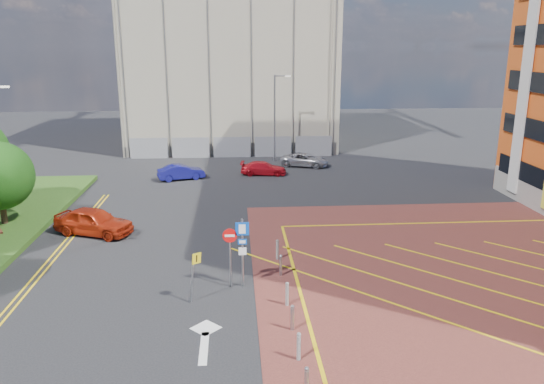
{
  "coord_description": "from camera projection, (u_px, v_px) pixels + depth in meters",
  "views": [
    {
      "loc": [
        0.23,
        -20.98,
        10.45
      ],
      "look_at": [
        2.08,
        4.65,
        3.38
      ],
      "focal_mm": 35.0,
      "sensor_mm": 36.0,
      "label": 1
    }
  ],
  "objects": [
    {
      "name": "car_blue_back",
      "position": [
        181.0,
        172.0,
        42.96
      ],
      "size": [
        3.97,
        2.36,
        1.24
      ],
      "primitive_type": "imported",
      "rotation": [
        0.0,
        0.0,
        1.87
      ],
      "color": "navy",
      "rests_on": "ground"
    },
    {
      "name": "car_red_left",
      "position": [
        94.0,
        221.0,
        30.35
      ],
      "size": [
        4.94,
        3.42,
        1.56
      ],
      "primitive_type": "imported",
      "rotation": [
        0.0,
        0.0,
        1.19
      ],
      "color": "#AA260E",
      "rests_on": "ground"
    },
    {
      "name": "warning_sign",
      "position": [
        194.0,
        271.0,
        22.04
      ],
      "size": [
        0.56,
        0.38,
        2.25
      ],
      "color": "#9EA0A8",
      "rests_on": "ground"
    },
    {
      "name": "car_silver_back",
      "position": [
        305.0,
        160.0,
        47.75
      ],
      "size": [
        4.68,
        3.28,
        1.19
      ],
      "primitive_type": "imported",
      "rotation": [
        0.0,
        0.0,
        1.23
      ],
      "color": "#A5A4AB",
      "rests_on": "ground"
    },
    {
      "name": "lamp_back",
      "position": [
        276.0,
        115.0,
        48.99
      ],
      "size": [
        1.53,
        0.16,
        8.0
      ],
      "color": "#9EA0A8",
      "rests_on": "ground"
    },
    {
      "name": "bollard_row",
      "position": [
        289.0,
        303.0,
        21.37
      ],
      "size": [
        0.14,
        11.14,
        0.9
      ],
      "color": "#9EA0A8",
      "rests_on": "forecourt"
    },
    {
      "name": "construction_building",
      "position": [
        230.0,
        41.0,
        58.49
      ],
      "size": [
        21.2,
        19.2,
        22.0
      ],
      "primitive_type": "cube",
      "color": "#B1A691",
      "rests_on": "ground"
    },
    {
      "name": "car_red_back",
      "position": [
        264.0,
        168.0,
        44.61
      ],
      "size": [
        3.98,
        1.97,
        1.11
      ],
      "primitive_type": "imported",
      "rotation": [
        0.0,
        0.0,
        1.46
      ],
      "color": "red",
      "rests_on": "ground"
    },
    {
      "name": "forecourt",
      "position": [
        543.0,
        286.0,
        23.9
      ],
      "size": [
        26.0,
        26.0,
        0.02
      ],
      "primitive_type": "cube",
      "color": "brown",
      "rests_on": "ground"
    },
    {
      "name": "sign_cluster",
      "position": [
        238.0,
        246.0,
        23.38
      ],
      "size": [
        1.17,
        0.12,
        3.2
      ],
      "color": "#9EA0A8",
      "rests_on": "ground"
    },
    {
      "name": "construction_fence",
      "position": [
        242.0,
        147.0,
        51.59
      ],
      "size": [
        21.6,
        0.06,
        2.0
      ],
      "primitive_type": "cube",
      "color": "gray",
      "rests_on": "ground"
    },
    {
      "name": "ground",
      "position": [
        232.0,
        297.0,
        22.94
      ],
      "size": [
        140.0,
        140.0,
        0.0
      ],
      "primitive_type": "plane",
      "color": "black",
      "rests_on": "ground"
    }
  ]
}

